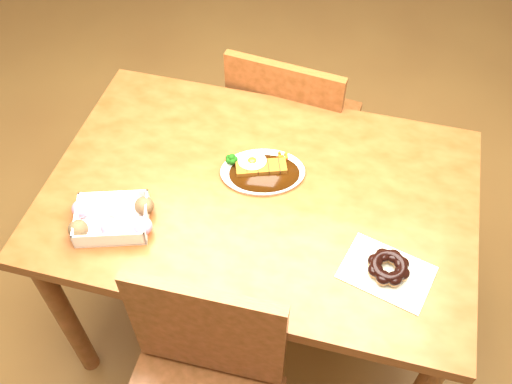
% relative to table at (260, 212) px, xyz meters
% --- Properties ---
extents(ground, '(6.00, 6.00, 0.00)m').
position_rel_table_xyz_m(ground, '(0.00, 0.00, -0.65)').
color(ground, brown).
rests_on(ground, ground).
extents(table, '(1.20, 0.80, 0.75)m').
position_rel_table_xyz_m(table, '(0.00, 0.00, 0.00)').
color(table, '#542D10').
rests_on(table, ground).
extents(chair_far, '(0.46, 0.46, 0.87)m').
position_rel_table_xyz_m(chair_far, '(-0.01, 0.54, -0.17)').
color(chair_far, '#542D10').
rests_on(chair_far, ground).
extents(katsu_curry_plate, '(0.28, 0.23, 0.05)m').
position_rel_table_xyz_m(katsu_curry_plate, '(-0.01, 0.07, 0.11)').
color(katsu_curry_plate, white).
rests_on(katsu_curry_plate, table).
extents(donut_box, '(0.23, 0.20, 0.05)m').
position_rel_table_xyz_m(donut_box, '(-0.35, -0.21, 0.13)').
color(donut_box, white).
rests_on(donut_box, table).
extents(pon_de_ring, '(0.25, 0.20, 0.04)m').
position_rel_table_xyz_m(pon_de_ring, '(0.38, -0.18, 0.12)').
color(pon_de_ring, silver).
rests_on(pon_de_ring, table).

